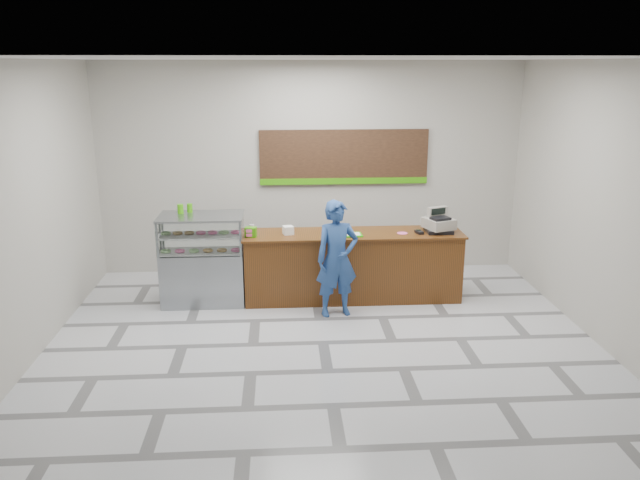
{
  "coord_description": "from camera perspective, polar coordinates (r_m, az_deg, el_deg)",
  "views": [
    {
      "loc": [
        -0.51,
        -7.3,
        3.45
      ],
      "look_at": [
        0.02,
        0.9,
        1.11
      ],
      "focal_mm": 35.0,
      "sensor_mm": 36.0,
      "label": 1
    }
  ],
  "objects": [
    {
      "name": "back_wall",
      "position": [
        10.45,
        -0.84,
        6.52
      ],
      "size": [
        7.0,
        0.0,
        7.0
      ],
      "primitive_type": "plane",
      "rotation": [
        1.57,
        0.0,
        0.0
      ],
      "color": "#B1ADA3",
      "rests_on": "floor"
    },
    {
      "name": "ceiling",
      "position": [
        7.31,
        0.33,
        16.27
      ],
      "size": [
        7.0,
        7.0,
        0.0
      ],
      "primitive_type": "plane",
      "rotation": [
        3.14,
        0.0,
        0.0
      ],
      "color": "silver",
      "rests_on": "back_wall"
    },
    {
      "name": "cash_register",
      "position": [
        9.41,
        10.8,
        1.53
      ],
      "size": [
        0.49,
        0.5,
        0.36
      ],
      "rotation": [
        0.0,
        0.0,
        0.37
      ],
      "color": "black",
      "rests_on": "sales_counter"
    },
    {
      "name": "customer",
      "position": [
        8.68,
        1.57,
        -1.72
      ],
      "size": [
        0.67,
        0.51,
        1.65
      ],
      "primitive_type": "imported",
      "rotation": [
        0.0,
        0.0,
        0.21
      ],
      "color": "navy",
      "rests_on": "floor"
    },
    {
      "name": "napkin_box",
      "position": [
        9.14,
        -2.93,
        0.9
      ],
      "size": [
        0.17,
        0.17,
        0.12
      ],
      "primitive_type": "cube",
      "rotation": [
        0.0,
        0.0,
        0.26
      ],
      "color": "white",
      "rests_on": "sales_counter"
    },
    {
      "name": "green_cup_left",
      "position": [
        9.33,
        -12.64,
        2.79
      ],
      "size": [
        0.09,
        0.09,
        0.14
      ],
      "primitive_type": "cylinder",
      "color": "#3B9C0A",
      "rests_on": "display_case"
    },
    {
      "name": "menu_board",
      "position": [
        10.42,
        2.21,
        7.5
      ],
      "size": [
        2.8,
        0.06,
        0.9
      ],
      "color": "black",
      "rests_on": "back_wall"
    },
    {
      "name": "sales_counter",
      "position": [
        9.38,
        2.99,
        -2.36
      ],
      "size": [
        3.26,
        0.76,
        1.03
      ],
      "color": "#5F2F11",
      "rests_on": "floor"
    },
    {
      "name": "donut_decal",
      "position": [
        9.27,
        7.53,
        0.63
      ],
      "size": [
        0.16,
        0.16,
        0.0
      ],
      "primitive_type": "cylinder",
      "color": "pink",
      "rests_on": "sales_counter"
    },
    {
      "name": "promo_box",
      "position": [
        9.04,
        -6.34,
        0.73
      ],
      "size": [
        0.18,
        0.13,
        0.14
      ],
      "primitive_type": "cube",
      "rotation": [
        0.0,
        0.0,
        -0.16
      ],
      "color": "#3B9C0A",
      "rests_on": "sales_counter"
    },
    {
      "name": "display_case",
      "position": [
        9.34,
        -10.65,
        -1.67
      ],
      "size": [
        1.22,
        0.72,
        1.33
      ],
      "color": "gray",
      "rests_on": "floor"
    },
    {
      "name": "straw_cup",
      "position": [
        9.34,
        -6.26,
        1.1
      ],
      "size": [
        0.07,
        0.07,
        0.11
      ],
      "primitive_type": "cylinder",
      "color": "silver",
      "rests_on": "sales_counter"
    },
    {
      "name": "serving_tray",
      "position": [
        9.09,
        2.79,
        0.49
      ],
      "size": [
        0.35,
        0.26,
        0.02
      ],
      "rotation": [
        0.0,
        0.0,
        0.03
      ],
      "color": "#2BBF0D",
      "rests_on": "sales_counter"
    },
    {
      "name": "card_terminal",
      "position": [
        9.29,
        9.05,
        0.71
      ],
      "size": [
        0.12,
        0.18,
        0.04
      ],
      "primitive_type": "cube",
      "rotation": [
        0.0,
        0.0,
        0.25
      ],
      "color": "black",
      "rests_on": "sales_counter"
    },
    {
      "name": "floor",
      "position": [
        8.09,
        0.29,
        -9.37
      ],
      "size": [
        7.0,
        7.0,
        0.0
      ],
      "primitive_type": "plane",
      "color": "silver",
      "rests_on": "ground"
    },
    {
      "name": "green_cup_right",
      "position": [
        9.39,
        -11.82,
        2.89
      ],
      "size": [
        0.08,
        0.08,
        0.13
      ],
      "primitive_type": "cylinder",
      "color": "#3B9C0A",
      "rests_on": "display_case"
    }
  ]
}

